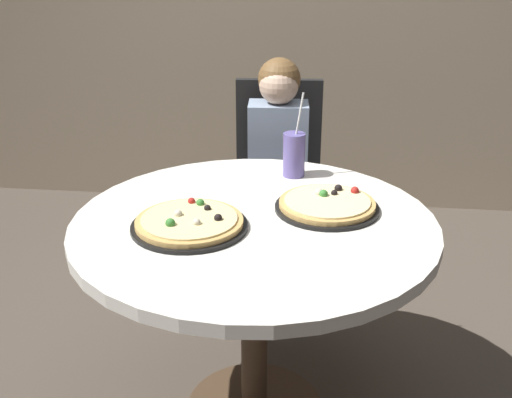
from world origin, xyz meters
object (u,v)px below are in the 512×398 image
diner_child (277,197)px  soda_cup (294,154)px  pizza_veggie (189,223)px  pizza_cheese (327,205)px  chair_wooden (278,172)px  dining_table (254,250)px

diner_child → soda_cup: bearing=-77.6°
pizza_veggie → pizza_cheese: size_ratio=1.06×
chair_wooden → diner_child: size_ratio=0.88×
pizza_veggie → pizza_cheese: (0.41, 0.18, -0.00)m
soda_cup → pizza_cheese: bearing=-66.7°
chair_wooden → soda_cup: (0.10, -0.60, 0.30)m
pizza_veggie → soda_cup: 0.56m
chair_wooden → pizza_veggie: 1.12m
diner_child → soda_cup: (0.09, -0.42, 0.35)m
dining_table → pizza_cheese: size_ratio=3.39×
dining_table → diner_child: diner_child is taller
pizza_veggie → pizza_cheese: bearing=24.2°
chair_wooden → diner_child: 0.19m
diner_child → pizza_cheese: 0.80m
pizza_veggie → pizza_cheese: 0.45m
diner_child → soda_cup: diner_child is taller
pizza_cheese → soda_cup: (-0.13, 0.29, 0.06)m
diner_child → pizza_veggie: diner_child is taller
chair_wooden → diner_child: (0.01, -0.18, -0.05)m
soda_cup → dining_table: bearing=-103.7°
chair_wooden → diner_child: diner_child is taller
pizza_cheese → soda_cup: 0.33m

